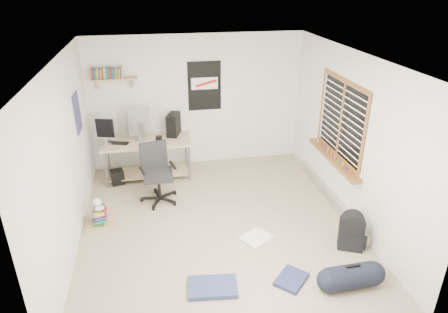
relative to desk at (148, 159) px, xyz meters
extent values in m
cube|color=gray|center=(0.99, -1.76, -0.37)|extent=(4.00, 4.50, 0.01)
cube|color=white|center=(0.99, -1.76, 2.14)|extent=(4.00, 4.50, 0.01)
cube|color=silver|center=(0.99, 0.49, 0.89)|extent=(4.00, 0.01, 2.50)
cube|color=silver|center=(-1.02, -1.76, 0.89)|extent=(0.01, 4.50, 2.50)
cube|color=silver|center=(2.99, -1.76, 0.89)|extent=(0.01, 4.50, 2.50)
cube|color=tan|center=(0.00, 0.00, 0.00)|extent=(1.70, 1.10, 0.72)
cube|color=#9E9EA3|center=(-0.69, -0.05, 0.55)|extent=(0.36, 0.18, 0.39)
cube|color=#A5A4A9|center=(-0.11, 0.04, 0.59)|extent=(0.44, 0.27, 0.47)
cube|color=black|center=(0.51, 0.21, 0.56)|extent=(0.30, 0.43, 0.41)
cube|color=black|center=(-0.51, -0.03, 0.36)|extent=(0.43, 0.26, 0.02)
cube|color=black|center=(-0.69, 0.24, 0.44)|extent=(0.10, 0.10, 0.17)
cube|color=black|center=(0.22, -0.28, 0.45)|extent=(0.12, 0.12, 0.19)
cube|color=black|center=(0.16, -0.91, 0.12)|extent=(0.78, 0.78, 0.99)
cube|color=tan|center=(-0.46, 0.38, 1.42)|extent=(0.80, 0.22, 0.24)
cube|color=black|center=(1.14, 0.47, 1.19)|extent=(0.62, 0.03, 0.92)
cube|color=navy|center=(-1.00, -0.56, 1.14)|extent=(0.02, 0.42, 0.60)
cube|color=brown|center=(2.94, -1.46, 1.08)|extent=(0.10, 1.50, 1.26)
cube|color=#B7B2A8|center=(2.94, -1.46, -0.28)|extent=(0.08, 2.50, 0.18)
cube|color=black|center=(2.70, -2.63, -0.16)|extent=(0.41, 0.38, 0.44)
cylinder|color=black|center=(2.34, -3.37, -0.22)|extent=(0.31, 0.31, 0.59)
cube|color=silver|center=(1.47, -2.23, -0.34)|extent=(0.52, 0.50, 0.04)
cube|color=navy|center=(0.70, -3.10, -0.33)|extent=(0.63, 0.44, 0.06)
cube|color=#23274F|center=(1.68, -3.14, -0.34)|extent=(0.51, 0.51, 0.05)
cube|color=olive|center=(-0.76, -1.42, -0.21)|extent=(0.51, 0.47, 0.28)
cube|color=silver|center=(-0.74, -1.44, 0.02)|extent=(0.15, 0.23, 0.22)
cube|color=black|center=(-0.56, -0.18, -0.22)|extent=(0.27, 0.27, 0.25)
camera|label=1|loc=(0.15, -6.76, 3.11)|focal=32.00mm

